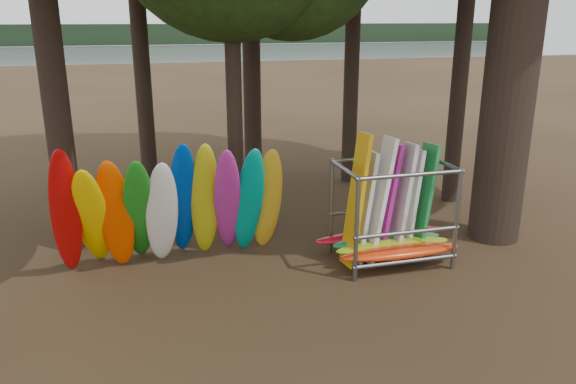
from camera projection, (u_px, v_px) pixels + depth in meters
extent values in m
plane|color=#47331E|center=(316.00, 276.00, 11.73)|extent=(120.00, 120.00, 0.00)
plane|color=gray|center=(160.00, 63.00, 66.97)|extent=(160.00, 160.00, 0.00)
cube|color=black|center=(145.00, 34.00, 112.40)|extent=(160.00, 4.00, 4.00)
cylinder|color=black|center=(233.00, 55.00, 13.07)|extent=(0.38, 0.38, 8.67)
cylinder|color=black|center=(467.00, 2.00, 14.96)|extent=(0.45, 0.45, 11.11)
ellipsoid|color=#B80708|center=(66.00, 214.00, 11.05)|extent=(0.80, 1.62, 3.05)
ellipsoid|color=#FFC900|center=(92.00, 218.00, 11.41)|extent=(0.75, 1.95, 2.67)
ellipsoid|color=#F14000|center=(116.00, 216.00, 11.48)|extent=(0.82, 1.26, 2.67)
ellipsoid|color=#197F1A|center=(139.00, 212.00, 11.60)|extent=(0.69, 2.01, 2.79)
ellipsoid|color=silver|center=(162.00, 214.00, 11.66)|extent=(0.77, 1.49, 2.63)
ellipsoid|color=#013CB6|center=(183.00, 201.00, 11.93)|extent=(0.60, 1.79, 2.98)
ellipsoid|color=#B3B114|center=(205.00, 202.00, 11.97)|extent=(0.65, 1.54, 2.94)
ellipsoid|color=#AE2796|center=(228.00, 203.00, 11.96)|extent=(0.86, 2.13, 2.93)
ellipsoid|color=#019285|center=(249.00, 202.00, 12.07)|extent=(0.62, 1.70, 2.85)
ellipsoid|color=gold|center=(267.00, 201.00, 12.42)|extent=(0.67, 1.25, 2.67)
ellipsoid|color=red|center=(401.00, 252.00, 11.87)|extent=(2.75, 0.55, 0.24)
ellipsoid|color=#9BB117|center=(393.00, 246.00, 12.19)|extent=(2.66, 0.55, 0.24)
ellipsoid|color=#1D8340|center=(387.00, 240.00, 12.49)|extent=(2.58, 0.55, 0.24)
ellipsoid|color=#B40D20|center=(381.00, 235.00, 12.80)|extent=(3.17, 0.55, 0.24)
cube|color=#D8990B|center=(356.00, 201.00, 11.92)|extent=(0.53, 0.81, 2.90)
cube|color=silver|center=(364.00, 207.00, 12.19)|extent=(0.49, 0.75, 2.46)
cube|color=white|center=(379.00, 201.00, 12.08)|extent=(0.62, 0.78, 2.78)
cube|color=#A61B88|center=(387.00, 202.00, 12.34)|extent=(0.56, 0.76, 2.59)
cube|color=silver|center=(402.00, 203.00, 12.22)|extent=(0.52, 0.75, 2.63)
cube|color=silver|center=(409.00, 203.00, 12.48)|extent=(0.45, 0.78, 2.45)
cube|color=#1B7B38|center=(423.00, 201.00, 12.43)|extent=(0.51, 0.80, 2.57)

